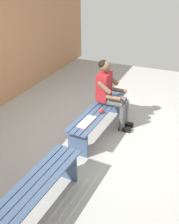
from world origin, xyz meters
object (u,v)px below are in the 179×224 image
Objects in this scene: person_seated at (110,92)px; bench_far at (27,200)px; bench_near at (99,114)px; apple at (101,111)px; book_open at (87,122)px.

bench_far is at bearing -2.33° from person_seated.
bench_far is (2.20, 0.00, 0.00)m from bench_near.
person_seated reaches higher than bench_far.
person_seated is 0.46m from apple.
person_seated is 0.85m from book_open.
bench_near and bench_far have the same top height.
bench_near is 0.95× the size of bench_far.
person_seated reaches higher than bench_near.
bench_far is at bearing 0.00° from bench_near.
person_seated is 16.34× the size of apple.
bench_near is 23.94× the size of apple.
bench_far is 2.08m from apple.
person_seated is at bearing 175.11° from book_open.
bench_far is at bearing -2.58° from apple.
apple is (0.13, 0.09, 0.15)m from bench_near.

